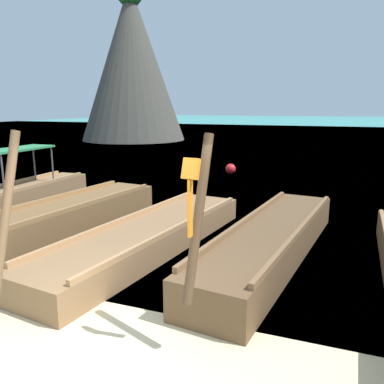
% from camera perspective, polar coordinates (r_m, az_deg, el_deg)
% --- Properties ---
extents(ground, '(120.00, 120.00, 0.00)m').
position_cam_1_polar(ground, '(5.32, -13.28, -21.80)').
color(ground, beige).
extents(sea_water, '(120.00, 120.00, 0.00)m').
position_cam_1_polar(sea_water, '(64.87, 18.96, 9.03)').
color(sea_water, '#2DB29E').
rests_on(sea_water, ground).
extents(longtail_boat_yellow_ribbon, '(1.16, 7.20, 2.66)m').
position_cam_1_polar(longtail_boat_yellow_ribbon, '(12.49, -25.93, -1.01)').
color(longtail_boat_yellow_ribbon, olive).
rests_on(longtail_boat_yellow_ribbon, ground).
extents(longtail_boat_red_ribbon, '(2.05, 7.14, 2.86)m').
position_cam_1_polar(longtail_boat_red_ribbon, '(9.96, -19.62, -3.80)').
color(longtail_boat_red_ribbon, brown).
rests_on(longtail_boat_red_ribbon, ground).
extents(longtail_boat_pink_ribbon, '(2.18, 6.71, 2.65)m').
position_cam_1_polar(longtail_boat_pink_ribbon, '(8.33, -6.42, -6.55)').
color(longtail_boat_pink_ribbon, olive).
rests_on(longtail_boat_pink_ribbon, ground).
extents(longtail_boat_orange_ribbon, '(1.93, 6.65, 2.64)m').
position_cam_1_polar(longtail_boat_orange_ribbon, '(8.00, 11.34, -7.06)').
color(longtail_boat_orange_ribbon, brown).
rests_on(longtail_boat_orange_ribbon, ground).
extents(karst_rock, '(9.54, 9.03, 13.33)m').
position_cam_1_polar(karst_rock, '(36.47, -9.02, 17.25)').
color(karst_rock, '#47443D').
rests_on(karst_rock, ground).
extents(mooring_buoy_near, '(0.45, 0.45, 0.45)m').
position_cam_1_polar(mooring_buoy_near, '(17.62, 5.59, 3.34)').
color(mooring_buoy_near, red).
rests_on(mooring_buoy_near, sea_water).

